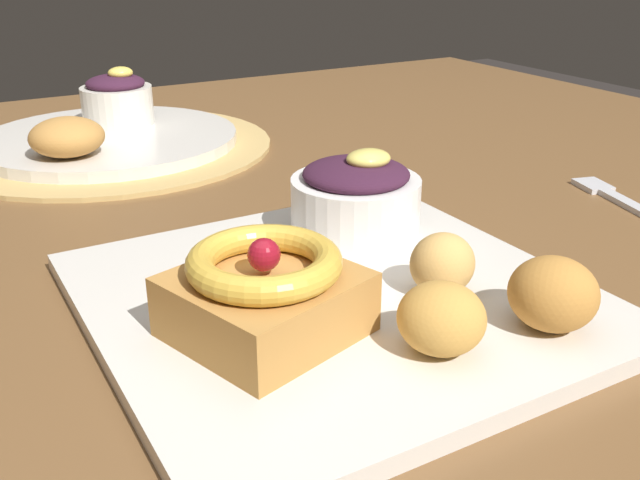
# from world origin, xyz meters

# --- Properties ---
(dining_table) EXTENTS (1.48, 1.13, 0.73)m
(dining_table) POSITION_xyz_m (0.00, 0.00, 0.65)
(dining_table) COLOR brown
(dining_table) RESTS_ON ground_plane
(woven_placemat) EXTENTS (0.36, 0.36, 0.00)m
(woven_placemat) POSITION_xyz_m (-0.01, 0.25, 0.73)
(woven_placemat) COLOR tan
(woven_placemat) RESTS_ON dining_table
(front_plate) EXTENTS (0.30, 0.30, 0.01)m
(front_plate) POSITION_xyz_m (0.01, -0.20, 0.74)
(front_plate) COLOR silver
(front_plate) RESTS_ON dining_table
(cake_slice) EXTENTS (0.12, 0.12, 0.06)m
(cake_slice) POSITION_xyz_m (-0.05, -0.23, 0.77)
(cake_slice) COLOR #B77F3D
(cake_slice) RESTS_ON front_plate
(berry_ramekin) EXTENTS (0.10, 0.10, 0.07)m
(berry_ramekin) POSITION_xyz_m (0.08, -0.13, 0.77)
(berry_ramekin) COLOR white
(berry_ramekin) RESTS_ON front_plate
(fritter_front) EXTENTS (0.04, 0.04, 0.04)m
(fritter_front) POSITION_xyz_m (0.07, -0.24, 0.76)
(fritter_front) COLOR tan
(fritter_front) RESTS_ON front_plate
(fritter_middle) EXTENTS (0.05, 0.05, 0.04)m
(fritter_middle) POSITION_xyz_m (0.03, -0.29, 0.76)
(fritter_middle) COLOR gold
(fritter_middle) RESTS_ON front_plate
(fritter_back) EXTENTS (0.05, 0.05, 0.04)m
(fritter_back) POSITION_xyz_m (0.10, -0.31, 0.76)
(fritter_back) COLOR #BC7F38
(fritter_back) RESTS_ON front_plate
(back_plate) EXTENTS (0.29, 0.29, 0.01)m
(back_plate) POSITION_xyz_m (-0.01, 0.25, 0.74)
(back_plate) COLOR silver
(back_plate) RESTS_ON woven_placemat
(back_ramekin) EXTENTS (0.08, 0.08, 0.07)m
(back_ramekin) POSITION_xyz_m (0.01, 0.29, 0.78)
(back_ramekin) COLOR silver
(back_ramekin) RESTS_ON back_plate
(back_pastry) EXTENTS (0.07, 0.07, 0.04)m
(back_pastry) POSITION_xyz_m (-0.07, 0.18, 0.77)
(back_pastry) COLOR #B77F3D
(back_pastry) RESTS_ON back_plate
(fork) EXTENTS (0.05, 0.13, 0.00)m
(fork) POSITION_xyz_m (0.34, -0.15, 0.73)
(fork) COLOR silver
(fork) RESTS_ON dining_table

